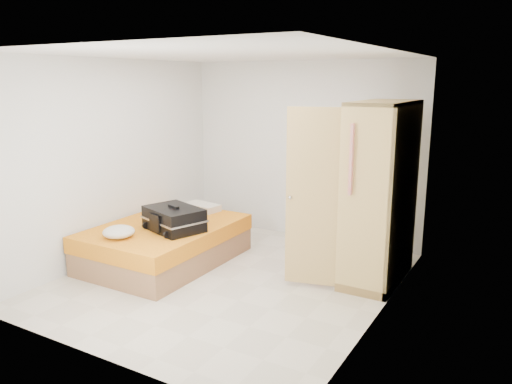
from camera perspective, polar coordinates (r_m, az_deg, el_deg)
The scene contains 7 objects.
room at distance 5.68m, azimuth -3.16°, elevation 2.25°, with size 4.00×4.02×2.60m.
bed at distance 6.62m, azimuth -10.31°, elevation -5.78°, with size 1.42×2.02×0.50m.
wardrobe at distance 5.91m, azimuth 13.40°, elevation -0.67°, with size 1.16×1.32×2.10m.
person at distance 6.17m, azimuth 8.18°, elevation -1.25°, with size 0.62×0.41×1.71m, color red.
suitcase at distance 6.28m, azimuth -9.38°, elevation -3.05°, with size 0.87×0.74×0.32m.
round_cushion at distance 6.14m, azimuth -15.41°, elevation -4.41°, with size 0.38×0.38×0.14m, color silver.
pillow at distance 7.19m, azimuth -6.18°, elevation -1.70°, with size 0.52×0.27×0.09m, color silver.
Camera 1 is at (3.06, -4.68, 2.34)m, focal length 35.00 mm.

